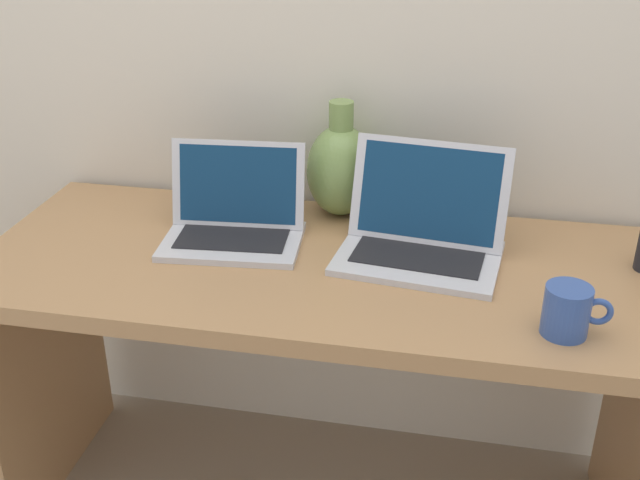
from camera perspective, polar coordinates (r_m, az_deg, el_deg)
back_wall at (r=1.88m, az=2.21°, el=16.47°), size 4.40×0.04×2.40m
desk at (r=1.77m, az=0.00°, el=-5.93°), size 1.52×0.63×0.73m
laptop_left at (r=1.78m, az=-6.31°, el=1.86°), size 0.33×0.25×0.21m
laptop_right at (r=1.71m, az=7.64°, el=0.88°), size 0.38×0.30×0.24m
green_vase at (r=1.87m, az=1.54°, el=5.29°), size 0.17×0.17×0.29m
coffee_mug at (r=1.49m, az=17.86°, el=-5.01°), size 0.13×0.09×0.10m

